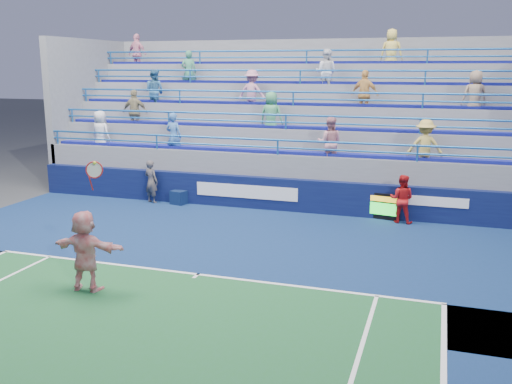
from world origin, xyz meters
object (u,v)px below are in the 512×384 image
(tennis_player, at_px, (85,251))
(line_judge, at_px, (151,182))
(judge_chair, at_px, (180,196))
(ball_girl, at_px, (402,199))
(serve_speed_board, at_px, (381,206))

(tennis_player, xyz_separation_m, line_judge, (-2.57, 7.70, -0.13))
(judge_chair, bearing_deg, ball_girl, -0.90)
(serve_speed_board, xyz_separation_m, ball_girl, (0.64, -0.24, 0.33))
(serve_speed_board, xyz_separation_m, tennis_player, (-5.41, -7.94, 0.47))
(serve_speed_board, distance_m, ball_girl, 0.76)
(serve_speed_board, height_order, ball_girl, ball_girl)
(ball_girl, bearing_deg, tennis_player, 58.53)
(judge_chair, xyz_separation_m, tennis_player, (1.54, -7.82, 0.61))
(tennis_player, bearing_deg, line_judge, 108.42)
(ball_girl, bearing_deg, serve_speed_board, -13.54)
(judge_chair, bearing_deg, line_judge, -173.46)
(judge_chair, height_order, tennis_player, tennis_player)
(serve_speed_board, bearing_deg, judge_chair, -179.04)
(serve_speed_board, height_order, line_judge, line_judge)
(judge_chair, height_order, line_judge, line_judge)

